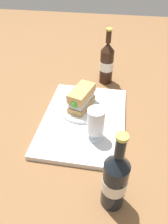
{
  "coord_description": "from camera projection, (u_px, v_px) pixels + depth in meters",
  "views": [
    {
      "loc": [
        0.62,
        0.1,
        0.58
      ],
      "look_at": [
        0.0,
        0.0,
        0.05
      ],
      "focal_mm": 34.01,
      "sensor_mm": 36.0,
      "label": 1
    }
  ],
  "objects": [
    {
      "name": "placemat",
      "position": [
        84.0,
        118.0,
        0.84
      ],
      "size": [
        0.38,
        0.27,
        0.0
      ],
      "primitive_type": "cube",
      "color": "silver",
      "rests_on": "tray"
    },
    {
      "name": "plate",
      "position": [
        82.0,
        107.0,
        0.88
      ],
      "size": [
        0.19,
        0.19,
        0.01
      ],
      "primitive_type": "cylinder",
      "color": "white",
      "rests_on": "placemat"
    },
    {
      "name": "beer_glass",
      "position": [
        96.0,
        123.0,
        0.71
      ],
      "size": [
        0.06,
        0.06,
        0.12
      ],
      "color": "silver",
      "rests_on": "placemat"
    },
    {
      "name": "beer_bottle",
      "position": [
        115.0,
        180.0,
        0.53
      ],
      "size": [
        0.07,
        0.07,
        0.27
      ],
      "color": "black",
      "rests_on": "ground_plane"
    },
    {
      "name": "ground_plane",
      "position": [
        84.0,
        121.0,
        0.85
      ],
      "size": [
        3.0,
        3.0,
        0.0
      ],
      "primitive_type": "plane",
      "color": "brown"
    },
    {
      "name": "tray",
      "position": [
        84.0,
        120.0,
        0.85
      ],
      "size": [
        0.44,
        0.32,
        0.02
      ],
      "primitive_type": "cube",
      "color": "silver",
      "rests_on": "ground_plane"
    },
    {
      "name": "sandwich",
      "position": [
        81.0,
        98.0,
        0.84
      ],
      "size": [
        0.14,
        0.1,
        0.08
      ],
      "rotation": [
        0.0,
        0.0,
        -0.3
      ],
      "color": "tan",
      "rests_on": "plate"
    },
    {
      "name": "second_bottle",
      "position": [
        107.0,
        63.0,
        1.01
      ],
      "size": [
        0.07,
        0.07,
        0.27
      ],
      "color": "black",
      "rests_on": "ground_plane"
    }
  ]
}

